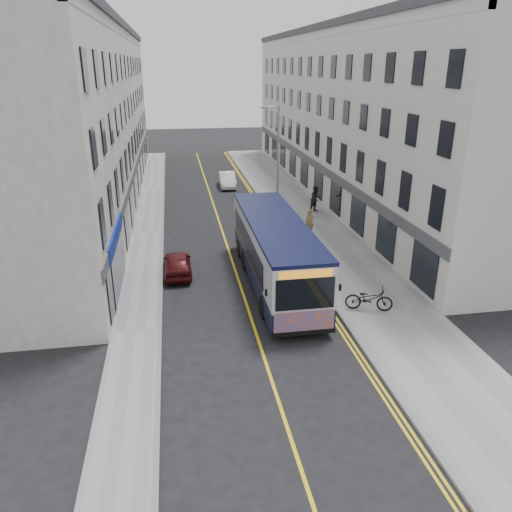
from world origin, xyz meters
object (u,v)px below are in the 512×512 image
object	(u,v)px
pedestrian_far	(316,199)
car_white	(227,180)
city_bus	(275,250)
car_maroon	(177,263)
bicycle	(369,299)
pedestrian_near	(310,222)
streetlamp	(277,159)

from	to	relation	value
pedestrian_far	car_white	bearing A→B (deg)	92.87
city_bus	car_maroon	size ratio (longest dim) A/B	3.20
bicycle	pedestrian_far	bearing A→B (deg)	11.55
pedestrian_near	car_maroon	bearing A→B (deg)	-148.76
pedestrian_far	bicycle	bearing A→B (deg)	-124.50
bicycle	car_maroon	xyz separation A→B (m)	(-8.47, 5.88, -0.06)
streetlamp	bicycle	bearing A→B (deg)	-85.50
bicycle	streetlamp	bearing A→B (deg)	23.33
streetlamp	pedestrian_near	world-z (taller)	streetlamp
city_bus	car_white	bearing A→B (deg)	89.96
pedestrian_far	car_white	distance (m)	11.20
car_maroon	car_white	bearing A→B (deg)	-104.15
city_bus	pedestrian_near	size ratio (longest dim) A/B	7.08
city_bus	car_white	distance (m)	22.05
streetlamp	bicycle	world-z (taller)	streetlamp
car_maroon	pedestrian_far	bearing A→B (deg)	-136.16
pedestrian_near	pedestrian_far	xyz separation A→B (m)	(1.86, 5.16, 0.16)
streetlamp	pedestrian_far	xyz separation A→B (m)	(3.24, 0.99, -3.28)
streetlamp	pedestrian_far	distance (m)	4.71
streetlamp	car_white	xyz separation A→B (m)	(-2.37, 10.67, -3.72)
streetlamp	bicycle	xyz separation A→B (m)	(1.19, -15.10, -3.70)
pedestrian_far	car_white	size ratio (longest dim) A/B	0.49
pedestrian_near	pedestrian_far	bearing A→B (deg)	71.22
pedestrian_near	pedestrian_far	world-z (taller)	pedestrian_far
city_bus	car_maroon	xyz separation A→B (m)	(-4.89, 2.13, -1.23)
pedestrian_far	city_bus	bearing A→B (deg)	-141.75
streetlamp	car_maroon	xyz separation A→B (m)	(-7.28, -9.22, -3.76)
streetlamp	car_white	distance (m)	11.54
car_maroon	pedestrian_near	bearing A→B (deg)	-150.07
city_bus	streetlamp	bearing A→B (deg)	78.13
city_bus	bicycle	xyz separation A→B (m)	(3.58, -3.75, -1.18)
streetlamp	city_bus	size ratio (longest dim) A/B	0.69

